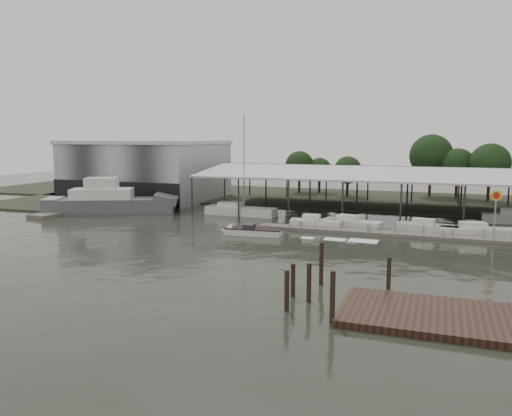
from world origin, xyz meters
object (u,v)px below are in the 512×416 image
(shell_fuel_sign, at_px, (496,206))
(white_sailboat, at_px, (240,211))
(grey_trawler, at_px, (111,202))
(speedboat_underway, at_px, (248,231))

(shell_fuel_sign, relative_size, white_sailboat, 0.39)
(grey_trawler, bearing_deg, white_sailboat, -12.42)
(grey_trawler, relative_size, white_sailboat, 1.34)
(shell_fuel_sign, xyz_separation_m, white_sailboat, (-32.19, 8.01, -3.27))
(shell_fuel_sign, xyz_separation_m, speedboat_underway, (-25.75, -5.07, -3.53))
(white_sailboat, relative_size, speedboat_underway, 0.79)
(shell_fuel_sign, bearing_deg, grey_trawler, 175.85)
(grey_trawler, height_order, white_sailboat, white_sailboat)
(shell_fuel_sign, distance_m, white_sailboat, 33.34)
(grey_trawler, height_order, speedboat_underway, grey_trawler)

